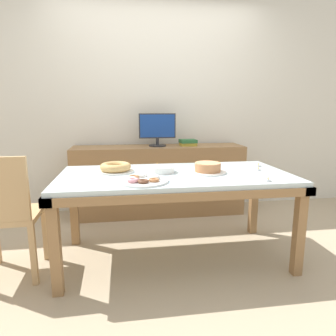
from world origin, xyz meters
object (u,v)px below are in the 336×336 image
object	(u,v)px
tealight_near_cakes	(258,165)
cake_golden_bundt	(116,168)
chair	(6,212)
tealight_centre	(268,180)
plate_stack	(162,169)
computer_monitor	(157,130)
tealight_near_front	(258,170)
cake_chocolate_round	(208,168)
book_stack	(188,143)
pastry_platter	(143,180)
tealight_right_edge	(157,165)

from	to	relation	value
tealight_near_cakes	cake_golden_bundt	bearing A→B (deg)	-177.78
chair	tealight_centre	size ratio (longest dim) A/B	23.50
cake_golden_bundt	tealight_near_cakes	xyz separation A→B (m)	(1.27, 0.05, -0.03)
plate_stack	cake_golden_bundt	bearing A→B (deg)	169.12
computer_monitor	plate_stack	xyz separation A→B (m)	(-0.09, -1.07, -0.25)
chair	tealight_near_front	xyz separation A→B (m)	(1.97, 0.14, 0.22)
cake_chocolate_round	tealight_near_front	xyz separation A→B (m)	(0.45, 0.01, -0.03)
computer_monitor	book_stack	world-z (taller)	computer_monitor
chair	tealight_near_cakes	distance (m)	2.09
pastry_platter	tealight_near_cakes	distance (m)	1.15
cake_chocolate_round	plate_stack	xyz separation A→B (m)	(-0.37, 0.07, -0.01)
cake_golden_bundt	pastry_platter	bearing A→B (deg)	-61.84
tealight_near_front	tealight_centre	distance (m)	0.37
cake_golden_bundt	plate_stack	xyz separation A→B (m)	(0.37, -0.07, -0.01)
book_stack	plate_stack	bearing A→B (deg)	-112.88
computer_monitor	book_stack	distance (m)	0.39
chair	pastry_platter	distance (m)	1.01
tealight_near_front	cake_chocolate_round	bearing A→B (deg)	-178.27
book_stack	tealight_near_front	bearing A→B (deg)	-72.07
chair	cake_chocolate_round	xyz separation A→B (m)	(1.52, 0.12, 0.25)
pastry_platter	tealight_near_front	distance (m)	1.02
tealight_near_cakes	pastry_platter	bearing A→B (deg)	-158.68
tealight_right_edge	tealight_near_front	world-z (taller)	same
computer_monitor	plate_stack	distance (m)	1.10
pastry_platter	chair	bearing A→B (deg)	173.73
cake_golden_bundt	plate_stack	size ratio (longest dim) A/B	1.40
computer_monitor	cake_golden_bundt	world-z (taller)	computer_monitor
plate_stack	tealight_near_cakes	distance (m)	0.91
cake_chocolate_round	tealight_right_edge	size ratio (longest dim) A/B	7.49
book_stack	tealight_right_edge	xyz separation A→B (m)	(-0.46, -0.80, -0.11)
cake_chocolate_round	plate_stack	bearing A→B (deg)	169.49
book_stack	plate_stack	world-z (taller)	book_stack
chair	tealight_centre	distance (m)	1.90
tealight_right_edge	book_stack	bearing A→B (deg)	60.08
cake_golden_bundt	tealight_centre	distance (m)	1.20
cake_chocolate_round	cake_golden_bundt	xyz separation A→B (m)	(-0.74, 0.14, -0.00)
book_stack	chair	bearing A→B (deg)	-141.84
tealight_near_front	computer_monitor	bearing A→B (deg)	122.92
plate_stack	tealight_centre	bearing A→B (deg)	-29.92
computer_monitor	cake_chocolate_round	world-z (taller)	computer_monitor
cake_golden_bundt	tealight_right_edge	world-z (taller)	cake_golden_bundt
tealight_near_cakes	tealight_right_edge	distance (m)	0.92
computer_monitor	book_stack	xyz separation A→B (m)	(0.36, 0.00, -0.15)
tealight_near_cakes	tealight_right_edge	size ratio (longest dim) A/B	1.00
cake_chocolate_round	tealight_near_front	distance (m)	0.45
plate_stack	tealight_near_cakes	world-z (taller)	plate_stack
tealight_right_edge	tealight_near_front	bearing A→B (deg)	-21.82
tealight_near_front	tealight_right_edge	bearing A→B (deg)	158.18
chair	tealight_near_cakes	xyz separation A→B (m)	(2.05, 0.31, 0.22)
cake_chocolate_round	pastry_platter	world-z (taller)	cake_chocolate_round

